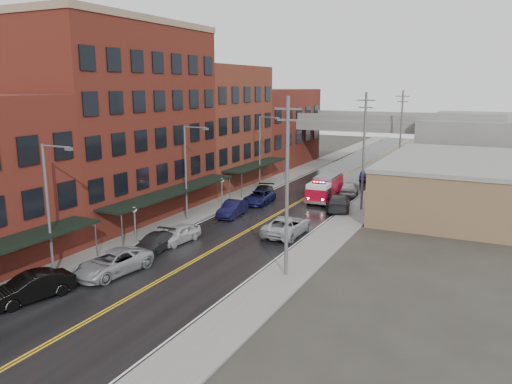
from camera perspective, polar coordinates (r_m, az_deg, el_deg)
The scene contains 34 objects.
ground at distance 27.28m, azimuth -25.03°, elevation -16.77°, with size 220.00×220.00×0.00m, color #2D2B26.
road at distance 50.09m, azimuth 2.47°, elevation -2.51°, with size 11.00×160.00×0.02m, color black.
sidewalk_left at distance 53.33m, azimuth -4.73°, elevation -1.57°, with size 3.00×160.00×0.15m, color slate.
sidewalk_right at distance 47.73m, azimuth 10.54°, elevation -3.38°, with size 3.00×160.00×0.15m, color slate.
curb_left at distance 52.52m, azimuth -3.18°, elevation -1.76°, with size 0.30×160.00×0.15m, color gray.
curb_right at distance 48.17m, azimuth 8.65°, elevation -3.16°, with size 0.30×160.00×0.15m, color gray.
brick_building_b at distance 49.82m, azimuth -15.10°, elevation 7.50°, with size 9.00×20.00×18.00m, color #5F2719.
brick_building_c at distance 64.12m, azimuth -4.66°, elevation 7.47°, with size 9.00×15.00×15.00m, color maroon.
brick_building_far at distance 79.73m, azimuth 1.84°, elevation 7.33°, with size 9.00×20.00×12.00m, color maroon.
tan_building at distance 55.47m, azimuth 22.17°, elevation 0.66°, with size 14.00×22.00×5.00m, color brown.
right_far_block at distance 84.88m, azimuth 25.15°, elevation 5.13°, with size 18.00×30.00×8.00m, color slate.
awning_1 at distance 47.08m, azimuth -9.35°, elevation 0.11°, with size 2.60×18.00×3.09m.
awning_2 at distance 61.90m, azimuth 0.05°, elevation 3.14°, with size 2.60×13.00×3.09m.
globe_lamp_1 at distance 41.20m, azimuth -13.71°, elevation -2.78°, with size 0.44×0.44×3.12m.
globe_lamp_2 at distance 52.39m, azimuth -3.93°, elevation 0.71°, with size 0.44×0.44×3.12m.
street_lamp_0 at distance 35.09m, azimuth -22.47°, elevation -1.12°, with size 2.64×0.22×9.00m.
street_lamp_1 at distance 46.95m, azimuth -7.80°, elevation 2.85°, with size 2.64×0.22×9.00m.
street_lamp_2 at distance 60.74m, azimuth 0.64°, elevation 5.06°, with size 2.64×0.22×9.00m.
utility_pole_0 at distance 32.47m, azimuth 3.56°, elevation 0.81°, with size 1.80×0.24×12.00m.
utility_pole_1 at distance 51.30m, azimuth 12.22°, elevation 4.74°, with size 1.80×0.24×12.00m.
utility_pole_2 at distance 70.77m, azimuth 16.21°, elevation 6.50°, with size 1.80×0.24×12.00m.
overpass at distance 79.12m, azimuth 11.94°, elevation 7.03°, with size 40.00×10.00×7.50m.
fire_truck at distance 56.29m, azimuth 7.88°, elevation 0.53°, with size 3.23×7.48×2.69m.
parked_car_left_1 at distance 33.17m, azimuth -24.35°, elevation -9.92°, with size 1.75×5.03×1.66m, color black.
parked_car_left_2 at distance 35.71m, azimuth -16.07°, elevation -7.78°, with size 2.65×5.74×1.59m, color #96989D.
parked_car_left_3 at distance 39.54m, azimuth -11.67°, elevation -5.76°, with size 1.94×4.78×1.39m, color #262628.
parked_car_left_4 at distance 41.47m, azimuth -8.87°, elevation -4.74°, with size 1.73×4.30×1.46m, color #BBBBBB.
parked_car_left_5 at distance 49.01m, azimuth -2.70°, elevation -1.93°, with size 1.63×4.68×1.54m, color black.
parked_car_left_6 at distance 54.21m, azimuth 0.35°, elevation -0.61°, with size 2.36×5.13×1.42m, color #131649.
parked_car_left_7 at distance 55.77m, azimuth 0.72°, elevation -0.18°, with size 2.16×5.31×1.54m, color black.
parked_car_right_0 at distance 43.01m, azimuth 3.55°, elevation -3.86°, with size 2.77×6.01×1.67m, color #AFB1B8.
parked_car_right_1 at distance 52.07m, azimuth 9.39°, elevation -1.16°, with size 2.35×5.79×1.68m, color #2A2B2D.
parked_car_right_2 at distance 59.48m, azimuth 10.60°, elevation 0.45°, with size 1.98×4.91×1.67m, color #B2B2B2.
parked_car_right_3 at distance 68.83m, azimuth 12.47°, elevation 1.81°, with size 1.41×4.05×1.33m, color black.
Camera 1 is at (19.38, -14.42, 12.67)m, focal length 35.00 mm.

